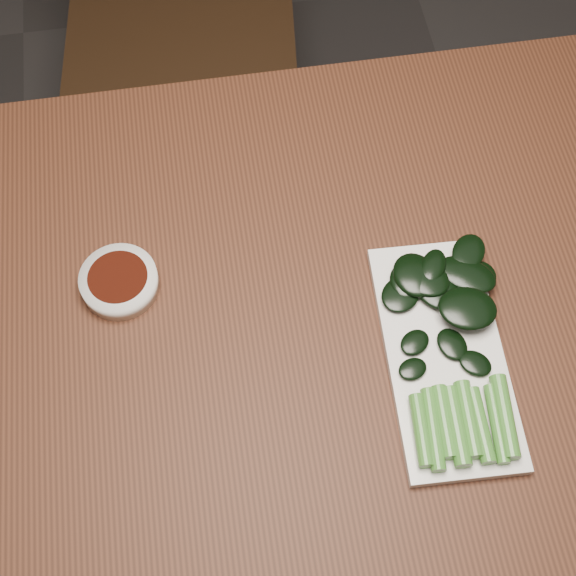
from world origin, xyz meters
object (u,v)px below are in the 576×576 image
Objects in this scene: serving_plate at (444,355)px; table at (306,341)px; sauce_bowl at (119,282)px; gai_lan at (447,337)px.

table is at bearing 153.14° from serving_plate.
sauce_bowl is 0.40m from gai_lan.
serving_plate is (0.15, -0.08, 0.08)m from table.
sauce_bowl is at bearing 159.73° from gai_lan.
table is 4.71× the size of gai_lan.
sauce_bowl is 0.31× the size of serving_plate.
gai_lan is (0.38, -0.14, 0.01)m from sauce_bowl.
serving_plate is at bearing -26.86° from table.
gai_lan reaches higher than serving_plate.
sauce_bowl is 0.41m from serving_plate.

